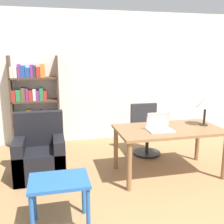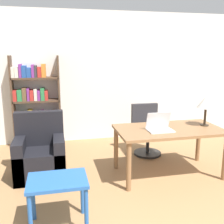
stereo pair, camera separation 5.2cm
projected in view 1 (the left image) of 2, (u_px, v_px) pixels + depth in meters
wall_back at (106, 77)px, 5.59m from camera, size 8.00×0.06×2.70m
desk at (169, 134)px, 3.97m from camera, size 1.59×0.86×0.73m
laptop at (159, 126)px, 3.84m from camera, size 0.36×0.26×0.27m
table_lamp at (206, 102)px, 4.05m from camera, size 0.28×0.28×0.48m
office_chair at (146, 131)px, 4.87m from camera, size 0.53×0.53×0.92m
side_table_blue at (59, 188)px, 2.73m from camera, size 0.62×0.45×0.56m
armchair at (40, 156)px, 3.96m from camera, size 0.73×0.64×0.96m
bookshelf at (33, 107)px, 5.19m from camera, size 0.92×0.28×1.80m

